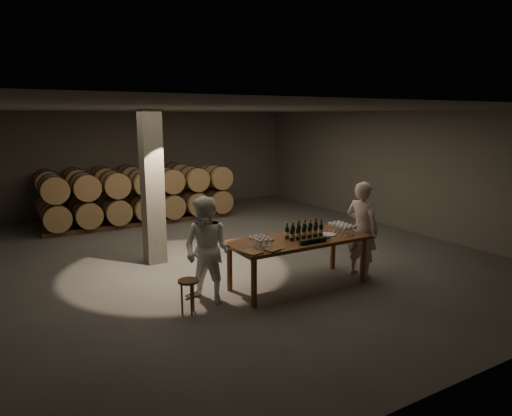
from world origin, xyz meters
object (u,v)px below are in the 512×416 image
tasting_table (298,244)px  bottle_cluster (304,231)px  plate (327,234)px  person_man (362,229)px  stool (188,286)px  notebook_near (273,250)px  person_woman (207,250)px

tasting_table → bottle_cluster: 0.25m
plate → person_man: person_man is taller
tasting_table → stool: (-2.17, -0.10, -0.35)m
notebook_near → stool: (-1.35, 0.33, -0.47)m
tasting_table → person_woman: 1.74m
bottle_cluster → stool: size_ratio=1.33×
bottle_cluster → person_man: 1.26m
plate → person_woman: size_ratio=0.18×
bottle_cluster → notebook_near: bottle_cluster is taller
tasting_table → person_man: size_ratio=1.40×
person_man → person_woman: bearing=69.8°
person_woman → bottle_cluster: bearing=51.3°
bottle_cluster → stool: bottle_cluster is taller
person_woman → person_man: bearing=50.3°
person_man → person_woman: 3.11m
tasting_table → person_man: 1.39m
notebook_near → person_man: (2.19, 0.26, 0.01)m
tasting_table → bottle_cluster: size_ratio=3.58×
tasting_table → notebook_near: (-0.83, -0.43, 0.12)m
bottle_cluster → notebook_near: 1.04m
bottle_cluster → person_man: (1.25, -0.16, -0.08)m
bottle_cluster → plate: bearing=-8.9°
plate → person_man: 0.78m
bottle_cluster → notebook_near: bearing=-156.0°
stool → person_man: 3.57m
stool → person_man: size_ratio=0.29×
person_woman → tasting_table: bearing=51.1°
tasting_table → person_man: person_man is taller
tasting_table → person_woman: (-1.73, 0.16, 0.10)m
tasting_table → person_man: bearing=-7.1°
tasting_table → notebook_near: bearing=-152.6°
tasting_table → notebook_near: 0.94m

